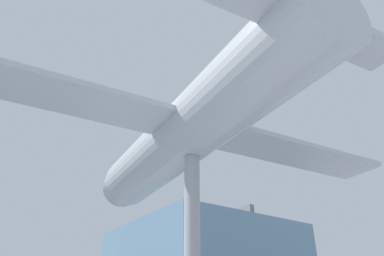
# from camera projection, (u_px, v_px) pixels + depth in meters

# --- Properties ---
(suspended_airplane) EXTENTS (16.38, 13.55, 3.23)m
(suspended_airplane) POSITION_uv_depth(u_px,v_px,m) (189.00, 130.00, 12.39)
(suspended_airplane) COLOR #B2B7BC
(suspended_airplane) RESTS_ON support_pylon_central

